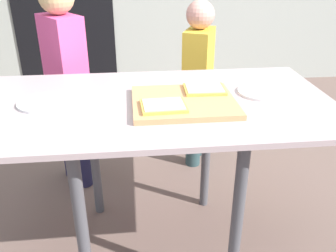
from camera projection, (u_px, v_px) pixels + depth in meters
name	position (u px, v px, depth m)	size (l,w,h in m)	color
ground_plane	(156.00, 244.00, 1.69)	(16.00, 16.00, 0.00)	brown
dining_table	(154.00, 121.00, 1.41)	(1.36, 0.73, 0.72)	#B39D9D
cutting_board	(184.00, 102.00, 1.34)	(0.38, 0.33, 0.02)	tan
pizza_slice_near_left	(163.00, 106.00, 1.26)	(0.16, 0.13, 0.01)	gold
pizza_slice_far_right	(204.00, 89.00, 1.41)	(0.16, 0.13, 0.01)	gold
plate_white_left	(44.00, 103.00, 1.35)	(0.19, 0.19, 0.01)	silver
plate_white_right	(262.00, 92.00, 1.45)	(0.19, 0.19, 0.01)	white
child_left	(66.00, 75.00, 1.89)	(0.25, 0.28, 1.12)	#232243
child_right	(198.00, 77.00, 2.14)	(0.22, 0.28, 0.99)	#2C4547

